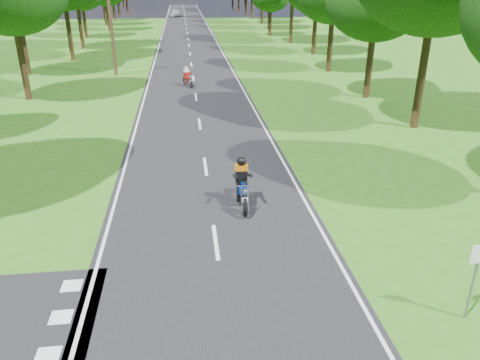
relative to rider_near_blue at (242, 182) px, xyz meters
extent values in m
plane|color=#2F5F15|center=(-1.07, -4.36, -0.85)|extent=(160.00, 160.00, 0.00)
cube|color=black|center=(-1.07, 45.64, -0.84)|extent=(7.00, 140.00, 0.02)
cube|color=silver|center=(-1.07, -2.36, -0.83)|extent=(0.12, 2.00, 0.01)
cube|color=silver|center=(-1.07, 3.64, -0.83)|extent=(0.12, 2.00, 0.01)
cube|color=silver|center=(-1.07, 9.64, -0.83)|extent=(0.12, 2.00, 0.01)
cube|color=silver|center=(-1.07, 15.64, -0.83)|extent=(0.12, 2.00, 0.01)
cube|color=silver|center=(-1.07, 21.64, -0.83)|extent=(0.12, 2.00, 0.01)
cube|color=silver|center=(-1.07, 27.64, -0.83)|extent=(0.12, 2.00, 0.01)
cube|color=silver|center=(-1.07, 33.64, -0.83)|extent=(0.12, 2.00, 0.01)
cube|color=silver|center=(-1.07, 39.64, -0.83)|extent=(0.12, 2.00, 0.01)
cube|color=silver|center=(-1.07, 45.64, -0.83)|extent=(0.12, 2.00, 0.01)
cube|color=silver|center=(-1.07, 51.64, -0.83)|extent=(0.12, 2.00, 0.01)
cube|color=silver|center=(-1.07, 57.64, -0.83)|extent=(0.12, 2.00, 0.01)
cube|color=silver|center=(-1.07, 63.64, -0.83)|extent=(0.12, 2.00, 0.01)
cube|color=silver|center=(-1.07, 69.64, -0.83)|extent=(0.12, 2.00, 0.01)
cube|color=silver|center=(-1.07, 75.64, -0.83)|extent=(0.12, 2.00, 0.01)
cube|color=silver|center=(-1.07, 81.64, -0.83)|extent=(0.12, 2.00, 0.01)
cube|color=silver|center=(-1.07, 87.64, -0.83)|extent=(0.12, 2.00, 0.01)
cube|color=silver|center=(-1.07, 93.64, -0.83)|extent=(0.12, 2.00, 0.01)
cube|color=silver|center=(-1.07, 99.64, -0.83)|extent=(0.12, 2.00, 0.01)
cube|color=silver|center=(-1.07, 105.64, -0.83)|extent=(0.12, 2.00, 0.01)
cube|color=silver|center=(-1.07, 111.64, -0.83)|extent=(0.12, 2.00, 0.01)
cube|color=silver|center=(-4.37, 45.64, -0.83)|extent=(0.10, 140.00, 0.01)
cube|color=silver|center=(2.23, 45.64, -0.83)|extent=(0.10, 140.00, 0.01)
cube|color=silver|center=(-4.87, -6.46, -0.83)|extent=(0.50, 0.50, 0.01)
cube|color=silver|center=(-4.87, -5.26, -0.83)|extent=(0.50, 0.50, 0.01)
cube|color=silver|center=(-4.87, -4.06, -0.83)|extent=(0.50, 0.50, 0.01)
cylinder|color=black|center=(-11.65, 16.40, 1.11)|extent=(0.40, 0.40, 3.91)
cylinder|color=black|center=(-14.01, 24.82, 1.05)|extent=(0.40, 0.40, 3.79)
cylinder|color=black|center=(-11.90, 31.24, 1.31)|extent=(0.40, 0.40, 4.32)
cylinder|color=black|center=(-12.33, 38.74, 1.35)|extent=(0.40, 0.40, 4.40)
cylinder|color=black|center=(-13.68, 48.42, 0.75)|extent=(0.40, 0.40, 3.20)
cylinder|color=black|center=(-11.82, 55.80, 0.76)|extent=(0.40, 0.40, 3.22)
cylinder|color=black|center=(-13.37, 63.56, 0.95)|extent=(0.40, 0.40, 3.61)
cylinder|color=black|center=(-13.01, 71.38, 0.48)|extent=(0.40, 0.40, 2.67)
cylinder|color=black|center=(-13.25, 80.54, 0.69)|extent=(0.40, 0.40, 3.09)
cylinder|color=black|center=(-12.31, 87.06, 1.39)|extent=(0.40, 0.40, 4.48)
cylinder|color=black|center=(-13.35, 96.03, 1.20)|extent=(0.40, 0.40, 4.09)
cylinder|color=black|center=(9.99, 7.84, 1.43)|extent=(0.40, 0.40, 4.56)
cylinder|color=black|center=(9.85, 14.33, 0.90)|extent=(0.40, 0.40, 3.49)
cylinder|color=black|center=(9.99, 23.22, 1.00)|extent=(0.40, 0.40, 3.69)
cylinder|color=black|center=(11.10, 32.06, 1.02)|extent=(0.40, 0.40, 3.74)
cylinder|color=black|center=(10.64, 40.36, 1.47)|extent=(0.40, 0.40, 4.64)
cylinder|color=black|center=(9.47, 47.56, 0.60)|extent=(0.40, 0.40, 2.91)
cylinder|color=black|center=(10.69, 55.04, 1.09)|extent=(0.40, 0.40, 3.88)
cylinder|color=black|center=(11.02, 63.51, 1.24)|extent=(0.40, 0.40, 4.18)
cylinder|color=black|center=(10.73, 72.47, 1.47)|extent=(0.40, 0.40, 4.63)
cylinder|color=black|center=(10.61, 79.76, 0.83)|extent=(0.40, 0.40, 3.36)
cylinder|color=black|center=(10.06, 86.98, 1.19)|extent=(0.40, 0.40, 4.09)
cylinder|color=black|center=(-17.07, 90.64, 0.91)|extent=(0.40, 0.40, 3.52)
cylinder|color=#382616|center=(-7.07, 23.64, 3.15)|extent=(0.26, 0.26, 8.00)
cylinder|color=slate|center=(4.43, -6.36, 0.15)|extent=(0.06, 0.06, 2.00)
imported|color=silver|center=(-2.67, 78.52, -0.15)|extent=(2.31, 4.24, 1.37)
camera|label=1|loc=(-1.77, -14.31, 6.45)|focal=35.00mm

